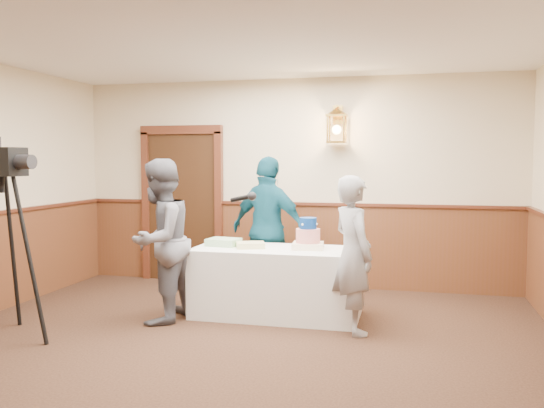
{
  "coord_description": "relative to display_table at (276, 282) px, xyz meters",
  "views": [
    {
      "loc": [
        1.56,
        -4.14,
        1.72
      ],
      "look_at": [
        0.13,
        1.7,
        1.25
      ],
      "focal_mm": 38.0,
      "sensor_mm": 36.0,
      "label": 1
    }
  ],
  "objects": [
    {
      "name": "sheet_cake_yellow",
      "position": [
        -0.28,
        -0.04,
        0.41
      ],
      "size": [
        0.36,
        0.32,
        0.06
      ],
      "primitive_type": "cube",
      "rotation": [
        0.0,
        0.0,
        0.35
      ],
      "color": "#CECC7B",
      "rests_on": "display_table"
    },
    {
      "name": "sheet_cake_green",
      "position": [
        -0.62,
        0.05,
        0.41
      ],
      "size": [
        0.37,
        0.32,
        0.08
      ],
      "primitive_type": "cube",
      "rotation": [
        0.0,
        0.0,
        -0.13
      ],
      "color": "#9DDE9D",
      "rests_on": "display_table"
    },
    {
      "name": "baker",
      "position": [
        0.87,
        -0.41,
        0.41
      ],
      "size": [
        0.63,
        0.68,
        1.56
      ],
      "primitive_type": "imported",
      "rotation": [
        0.0,
        0.0,
        2.16
      ],
      "color": "gray",
      "rests_on": "ground"
    },
    {
      "name": "room_shell",
      "position": [
        -0.19,
        -1.45,
        1.15
      ],
      "size": [
        6.02,
        7.02,
        2.81
      ],
      "color": "beige",
      "rests_on": "ground"
    },
    {
      "name": "display_table",
      "position": [
        0.0,
        0.0,
        0.0
      ],
      "size": [
        1.8,
        0.8,
        0.75
      ],
      "primitive_type": "cube",
      "color": "white",
      "rests_on": "ground"
    },
    {
      "name": "ground",
      "position": [
        -0.13,
        -1.9,
        -0.38
      ],
      "size": [
        7.0,
        7.0,
        0.0
      ],
      "primitive_type": "plane",
      "color": "black",
      "rests_on": "ground"
    },
    {
      "name": "interviewer",
      "position": [
        -1.15,
        -0.49,
        0.49
      ],
      "size": [
        1.51,
        0.91,
        1.73
      ],
      "rotation": [
        0.0,
        0.0,
        -1.7
      ],
      "color": "#5C5C64",
      "rests_on": "ground"
    },
    {
      "name": "tv_camera_rig",
      "position": [
        -2.32,
        -1.41,
        0.45
      ],
      "size": [
        0.72,
        0.67,
        1.83
      ],
      "rotation": [
        0.0,
        0.0,
        -0.12
      ],
      "color": "black",
      "rests_on": "ground"
    },
    {
      "name": "tiered_cake",
      "position": [
        0.34,
        0.06,
        0.51
      ],
      "size": [
        0.36,
        0.36,
        0.34
      ],
      "rotation": [
        0.0,
        0.0,
        0.1
      ],
      "color": "#FFEBC7",
      "rests_on": "display_table"
    },
    {
      "name": "assistant_p",
      "position": [
        -0.24,
        0.62,
        0.5
      ],
      "size": [
        1.11,
        0.76,
        1.76
      ],
      "primitive_type": "imported",
      "rotation": [
        0.0,
        0.0,
        2.79
      ],
      "color": "#134D61",
      "rests_on": "ground"
    }
  ]
}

